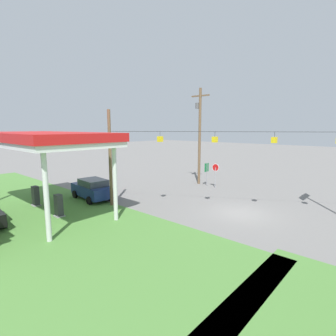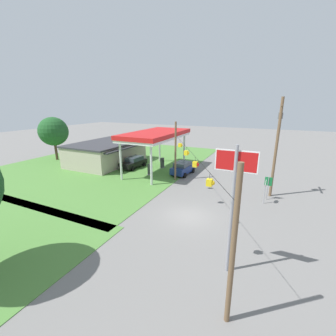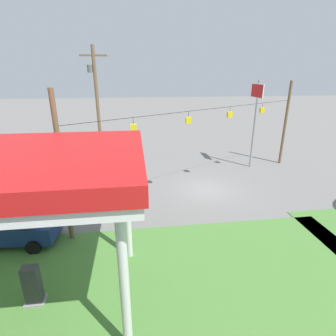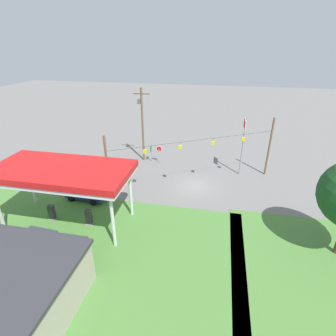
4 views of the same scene
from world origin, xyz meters
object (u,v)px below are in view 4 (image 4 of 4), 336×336
(car_at_pumps_front, at_px, (87,191))
(car_at_pumps_rear, at_px, (41,243))
(gas_station_canopy, at_px, (62,173))
(stop_sign_roadside, at_px, (159,151))
(fuel_pump_near, at_px, (89,218))
(stop_sign_overhead, at_px, (244,135))
(utility_pole_main, at_px, (142,122))
(fuel_pump_far, at_px, (52,213))
(route_sign, at_px, (151,150))

(car_at_pumps_front, xyz_separation_m, car_at_pumps_rear, (-0.12, 8.08, -0.04))
(gas_station_canopy, relative_size, stop_sign_roadside, 4.84)
(fuel_pump_near, height_order, stop_sign_overhead, stop_sign_overhead)
(car_at_pumps_front, relative_size, car_at_pumps_rear, 0.93)
(car_at_pumps_front, distance_m, stop_sign_roadside, 12.15)
(stop_sign_roadside, xyz_separation_m, utility_pole_main, (2.44, -0.53, 3.87))
(fuel_pump_far, relative_size, route_sign, 0.66)
(car_at_pumps_front, bearing_deg, stop_sign_overhead, -145.05)
(fuel_pump_far, xyz_separation_m, stop_sign_roadside, (-7.11, -14.82, 1.06))
(utility_pole_main, bearing_deg, fuel_pump_far, 73.07)
(fuel_pump_far, relative_size, stop_sign_roadside, 0.64)
(fuel_pump_far, bearing_deg, car_at_pumps_front, -111.52)
(stop_sign_roadside, bearing_deg, car_at_pumps_rear, -105.98)
(fuel_pump_near, height_order, stop_sign_roadside, stop_sign_roadside)
(fuel_pump_near, relative_size, utility_pole_main, 0.16)
(car_at_pumps_rear, relative_size, utility_pole_main, 0.47)
(gas_station_canopy, relative_size, car_at_pumps_rear, 2.50)
(stop_sign_overhead, bearing_deg, utility_pole_main, -8.28)
(fuel_pump_near, bearing_deg, car_at_pumps_front, -61.07)
(stop_sign_roadside, relative_size, utility_pole_main, 0.25)
(fuel_pump_far, xyz_separation_m, utility_pole_main, (-4.67, -15.35, 4.93))
(car_at_pumps_rear, xyz_separation_m, route_sign, (-4.20, -19.08, 0.82))
(gas_station_canopy, height_order, route_sign, gas_station_canopy)
(utility_pole_main, bearing_deg, stop_sign_overhead, 171.72)
(fuel_pump_near, bearing_deg, gas_station_canopy, 0.05)
(route_sign, distance_m, utility_pole_main, 4.17)
(route_sign, bearing_deg, fuel_pump_far, 68.56)
(car_at_pumps_rear, bearing_deg, stop_sign_roadside, 77.95)
(fuel_pump_far, distance_m, route_sign, 16.19)
(fuel_pump_near, relative_size, car_at_pumps_front, 0.35)
(utility_pole_main, bearing_deg, fuel_pump_near, 86.83)
(stop_sign_overhead, xyz_separation_m, route_sign, (12.12, -1.63, -3.65))
(fuel_pump_near, bearing_deg, stop_sign_overhead, -136.65)
(car_at_pumps_front, bearing_deg, stop_sign_roadside, -111.85)
(car_at_pumps_rear, xyz_separation_m, stop_sign_overhead, (-16.32, -17.45, 4.48))
(stop_sign_roadside, bearing_deg, fuel_pump_far, -115.63)
(stop_sign_roadside, relative_size, route_sign, 1.04)
(stop_sign_overhead, height_order, utility_pole_main, utility_pole_main)
(car_at_pumps_rear, distance_m, stop_sign_overhead, 24.30)
(car_at_pumps_front, bearing_deg, car_at_pumps_rear, 96.09)
(gas_station_canopy, distance_m, stop_sign_roadside, 16.08)
(car_at_pumps_front, height_order, utility_pole_main, utility_pole_main)
(fuel_pump_far, distance_m, car_at_pumps_front, 4.34)
(fuel_pump_near, xyz_separation_m, stop_sign_overhead, (-14.20, -13.41, 4.61))
(gas_station_canopy, relative_size, stop_sign_overhead, 1.61)
(gas_station_canopy, bearing_deg, route_sign, -104.88)
(route_sign, bearing_deg, utility_pole_main, -14.05)
(gas_station_canopy, xyz_separation_m, car_at_pumps_front, (0.32, -4.04, -4.32))
(fuel_pump_far, distance_m, stop_sign_roadside, 16.47)
(gas_station_canopy, distance_m, car_at_pumps_front, 5.92)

